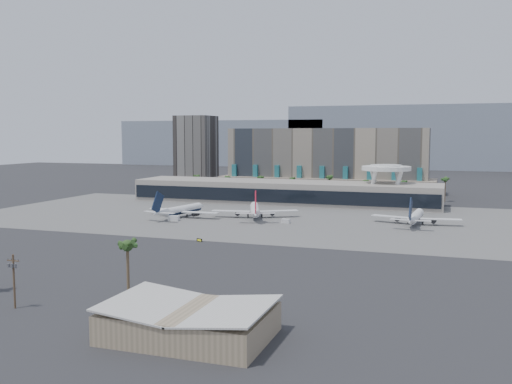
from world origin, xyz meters
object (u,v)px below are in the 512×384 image
(airliner_right, at_px, (415,217))
(taxiway_sign, at_px, (199,240))
(service_vehicle_b, at_px, (286,221))
(airliner_centre, at_px, (255,210))
(service_vehicle_a, at_px, (174,218))
(utility_pole, at_px, (14,276))
(airliner_left, at_px, (181,210))

(airliner_right, xyz_separation_m, taxiway_sign, (-70.46, -64.59, -2.83))
(airliner_right, xyz_separation_m, service_vehicle_b, (-52.86, -13.93, -2.45))
(service_vehicle_b, bearing_deg, airliner_right, 23.09)
(airliner_centre, relative_size, taxiway_sign, 16.71)
(service_vehicle_a, relative_size, taxiway_sign, 1.99)
(airliner_right, distance_m, service_vehicle_b, 54.71)
(utility_pole, xyz_separation_m, airliner_right, (76.09, 149.34, -3.77))
(utility_pole, height_order, service_vehicle_a, utility_pole)
(airliner_left, relative_size, service_vehicle_a, 8.27)
(airliner_centre, bearing_deg, taxiway_sign, -109.60)
(airliner_right, bearing_deg, airliner_centre, -173.97)
(airliner_right, relative_size, service_vehicle_b, 10.76)
(service_vehicle_b, xyz_separation_m, taxiway_sign, (-17.61, -50.66, -0.39))
(airliner_centre, bearing_deg, service_vehicle_b, -51.49)
(utility_pole, relative_size, airliner_left, 0.31)
(airliner_left, xyz_separation_m, airliner_right, (103.61, 12.52, -0.04))
(airliner_left, relative_size, airliner_right, 1.01)
(airliner_centre, distance_m, airliner_right, 70.80)
(utility_pole, relative_size, service_vehicle_b, 3.33)
(utility_pole, distance_m, airliner_centre, 146.56)
(utility_pole, height_order, airliner_left, airliner_left)
(airliner_left, distance_m, taxiway_sign, 61.79)
(airliner_left, bearing_deg, airliner_centre, 26.53)
(airliner_right, distance_m, service_vehicle_a, 104.29)
(service_vehicle_a, bearing_deg, taxiway_sign, -56.25)
(airliner_centre, relative_size, service_vehicle_a, 8.41)
(utility_pole, xyz_separation_m, service_vehicle_b, (23.24, 135.41, -6.22))
(airliner_centre, xyz_separation_m, service_vehicle_b, (17.88, -11.02, -2.68))
(utility_pole, height_order, airliner_centre, airliner_centre)
(service_vehicle_a, xyz_separation_m, service_vehicle_b, (48.76, 9.46, -0.23))
(taxiway_sign, bearing_deg, service_vehicle_a, 145.37)
(airliner_right, bearing_deg, service_vehicle_a, -163.36)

